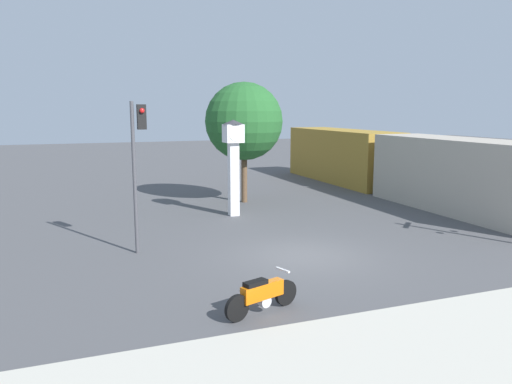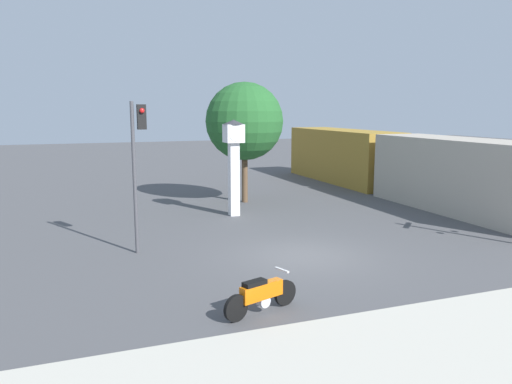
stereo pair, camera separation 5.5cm
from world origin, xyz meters
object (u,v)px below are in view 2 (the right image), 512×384
(clock_tower, at_px, (234,153))
(street_tree, at_px, (245,122))
(freight_train, at_px, (393,164))
(motorcycle, at_px, (261,295))
(traffic_light, at_px, (138,151))

(clock_tower, relative_size, street_tree, 0.70)
(clock_tower, height_order, freight_train, clock_tower)
(clock_tower, height_order, street_tree, street_tree)
(motorcycle, relative_size, traffic_light, 0.41)
(motorcycle, xyz_separation_m, traffic_light, (-1.96, 6.09, 2.94))
(motorcycle, bearing_deg, freight_train, 26.17)
(motorcycle, xyz_separation_m, freight_train, (12.97, 13.06, 1.25))
(traffic_light, distance_m, street_tree, 9.79)
(clock_tower, relative_size, traffic_light, 0.86)
(motorcycle, xyz_separation_m, street_tree, (4.32, 13.56, 3.68))
(freight_train, bearing_deg, clock_tower, -166.68)
(motorcycle, distance_m, traffic_light, 7.04)
(freight_train, distance_m, traffic_light, 16.56)
(motorcycle, distance_m, freight_train, 18.45)
(clock_tower, xyz_separation_m, traffic_light, (-4.75, -4.56, 0.56))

